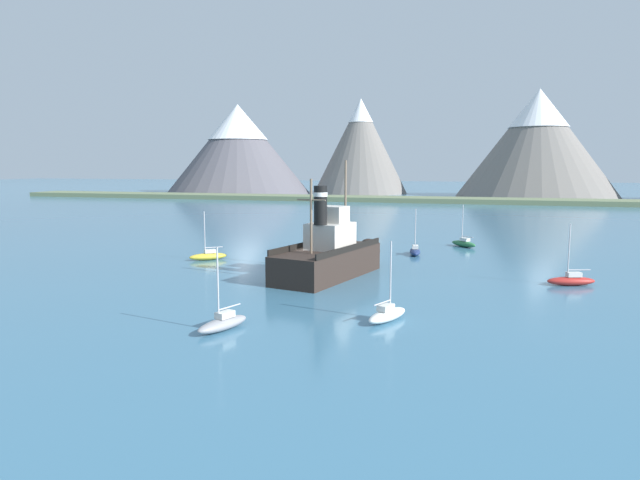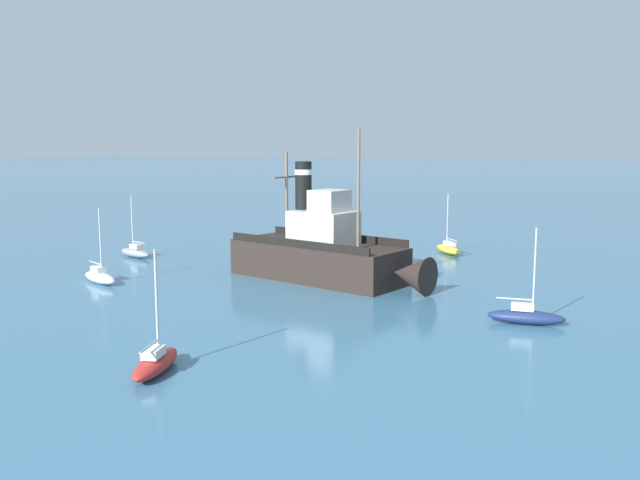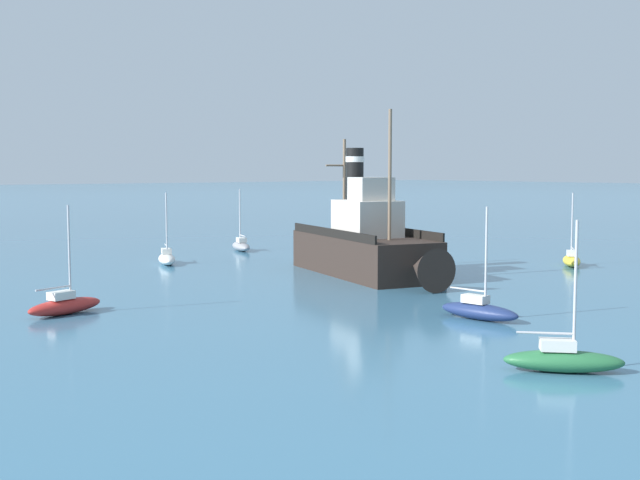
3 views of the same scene
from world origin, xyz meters
The scene contains 7 objects.
ground_plane centered at (0.00, 0.00, 0.00)m, with size 600.00×600.00×0.00m, color teal.
old_tugboat centered at (2.01, 0.62, 1.83)m, with size 7.09×14.79×9.90m.
sailboat_white centered at (9.04, -12.22, 0.43)m, with size 2.48×3.93×4.90m.
sailboat_yellow centered at (-12.03, 5.30, 0.43)m, with size 3.62×3.29×4.90m.
sailboat_red centered at (21.34, 2.16, 0.43)m, with size 3.96×2.16×4.90m.
sailboat_grey centered at (0.22, -16.79, 0.43)m, with size 2.26×3.95×4.90m.
sailboat_navy centered at (7.59, 14.36, 0.43)m, with size 1.65×3.92×4.90m.
Camera 2 is at (41.95, 19.07, 9.07)m, focal length 38.00 mm.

